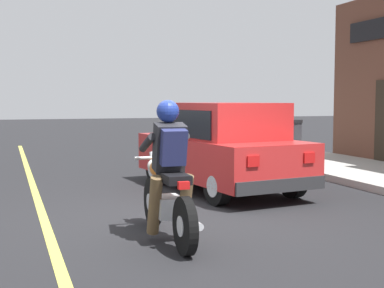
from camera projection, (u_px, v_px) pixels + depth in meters
ground_plane at (182, 218)px, 7.32m from camera, size 80.00×80.00×0.00m
sidewalk_curb at (358, 170)px, 11.81m from camera, size 2.60×22.00×0.14m
lane_stripe at (34, 190)px, 9.55m from camera, size 0.12×19.80×0.01m
motorcycle_with_rider at (168, 182)px, 6.17m from camera, size 0.56×2.02×1.62m
car_hatchback at (221, 148)px, 9.49m from camera, size 2.12×3.96×1.57m
trash_bin at (291, 139)px, 13.63m from camera, size 0.56×0.56×0.98m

